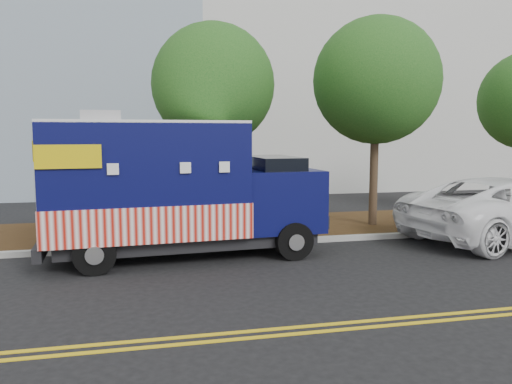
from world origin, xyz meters
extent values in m
plane|color=black|center=(0.00, 0.00, 0.00)|extent=(120.00, 120.00, 0.00)
cube|color=#9E9E99|center=(0.00, 1.40, 0.07)|extent=(120.00, 0.18, 0.15)
cube|color=black|center=(0.00, 3.50, 0.07)|extent=(120.00, 4.00, 0.15)
cube|color=gold|center=(0.00, -4.45, 0.01)|extent=(120.00, 0.10, 0.01)
cube|color=gold|center=(0.00, -4.70, 0.01)|extent=(120.00, 0.10, 0.01)
cylinder|color=#38281C|center=(1.29, 3.45, 1.79)|extent=(0.26, 0.26, 3.57)
sphere|color=#144916|center=(1.29, 3.45, 4.49)|extent=(3.68, 3.68, 3.68)
cylinder|color=#38281C|center=(6.31, 2.89, 1.85)|extent=(0.26, 0.26, 3.69)
sphere|color=#144916|center=(6.31, 2.89, 4.67)|extent=(3.92, 3.92, 3.92)
cube|color=#473828|center=(-1.13, 1.80, 1.20)|extent=(0.06, 0.06, 2.40)
cube|color=black|center=(0.22, 0.61, 0.46)|extent=(6.25, 2.48, 0.31)
cube|color=#090B41|center=(-0.76, 0.55, 1.97)|extent=(4.75, 2.82, 2.62)
cube|color=#B5170B|center=(-0.76, 0.55, 1.04)|extent=(4.80, 2.88, 0.82)
cube|color=white|center=(-0.76, 0.55, 3.30)|extent=(4.75, 2.82, 0.07)
cube|color=#B7B7BA|center=(-1.74, 0.48, 3.44)|extent=(0.93, 0.93, 0.24)
cube|color=#090B41|center=(2.51, 0.77, 1.37)|extent=(2.12, 2.48, 1.53)
cube|color=black|center=(2.46, 0.76, 2.10)|extent=(1.23, 2.20, 0.71)
cube|color=black|center=(3.52, 0.83, 0.85)|extent=(0.23, 2.19, 0.33)
cube|color=black|center=(-3.11, 0.39, 0.49)|extent=(0.36, 2.47, 0.31)
cube|color=#B7B7BA|center=(-3.07, 0.39, 2.02)|extent=(0.17, 1.97, 2.08)
cube|color=#B7B7BA|center=(-0.52, 1.87, 2.02)|extent=(1.97, 0.17, 1.20)
cube|color=#DEC00B|center=(-2.31, -0.86, 2.57)|extent=(1.31, 0.11, 0.49)
cube|color=#DEC00B|center=(-2.48, 1.74, 2.57)|extent=(1.31, 0.11, 0.49)
cylinder|color=black|center=(2.70, -0.34, 0.46)|extent=(0.94, 0.37, 0.92)
cylinder|color=black|center=(2.55, 1.89, 0.46)|extent=(0.94, 0.37, 0.92)
cylinder|color=black|center=(-1.89, -0.64, 0.46)|extent=(0.94, 0.37, 0.92)
cylinder|color=black|center=(-2.03, 1.58, 0.46)|extent=(0.94, 0.37, 0.92)
imported|color=white|center=(9.37, 0.46, 0.90)|extent=(6.98, 4.27, 1.81)
camera|label=1|loc=(-0.78, -11.68, 3.04)|focal=35.00mm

